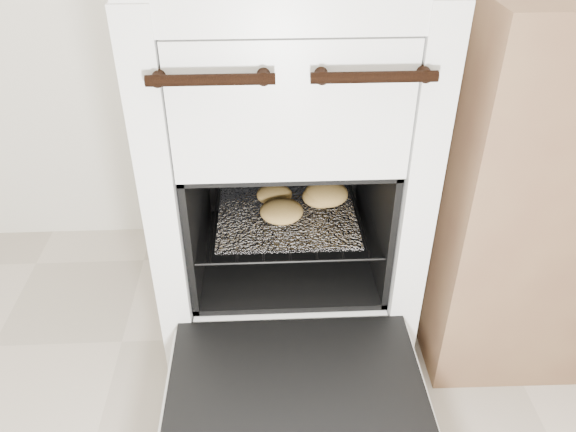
# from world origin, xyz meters

# --- Properties ---
(stove) EXTENTS (0.58, 0.64, 0.89)m
(stove) POSITION_xyz_m (0.10, 1.18, 0.43)
(stove) COLOR white
(stove) RESTS_ON ground
(oven_door) EXTENTS (0.52, 0.40, 0.04)m
(oven_door) POSITION_xyz_m (0.10, 0.69, 0.19)
(oven_door) COLOR black
(oven_door) RESTS_ON stove
(oven_rack) EXTENTS (0.42, 0.40, 0.01)m
(oven_rack) POSITION_xyz_m (0.10, 1.11, 0.34)
(oven_rack) COLOR black
(oven_rack) RESTS_ON stove
(foil_sheet) EXTENTS (0.33, 0.29, 0.01)m
(foil_sheet) POSITION_xyz_m (0.10, 1.10, 0.35)
(foil_sheet) COLOR silver
(foil_sheet) RESTS_ON oven_rack
(baked_rolls) EXTENTS (0.25, 0.21, 0.05)m
(baked_rolls) POSITION_xyz_m (0.15, 1.13, 0.38)
(baked_rolls) COLOR tan
(baked_rolls) RESTS_ON foil_sheet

